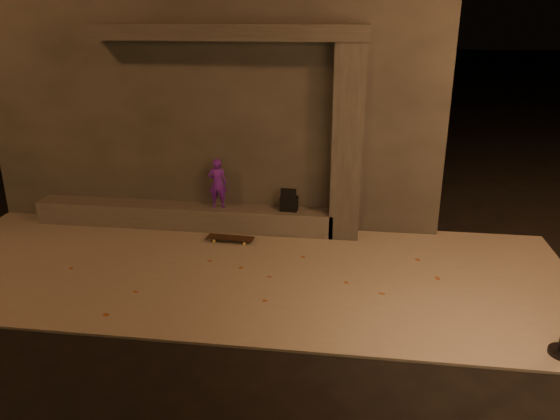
# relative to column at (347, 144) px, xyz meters

# --- Properties ---
(ground) EXTENTS (120.00, 120.00, 0.00)m
(ground) POSITION_rel_column_xyz_m (-1.70, -3.75, -1.84)
(ground) COLOR black
(ground) RESTS_ON ground
(sidewalk) EXTENTS (11.00, 4.40, 0.04)m
(sidewalk) POSITION_rel_column_xyz_m (-1.70, -1.75, -1.82)
(sidewalk) COLOR slate
(sidewalk) RESTS_ON ground
(building) EXTENTS (9.00, 5.10, 5.22)m
(building) POSITION_rel_column_xyz_m (-2.70, 2.74, 0.77)
(building) COLOR #33312E
(building) RESTS_ON ground
(ledge) EXTENTS (6.00, 0.55, 0.45)m
(ledge) POSITION_rel_column_xyz_m (-3.20, 0.00, -1.58)
(ledge) COLOR #4C4945
(ledge) RESTS_ON sidewalk
(column) EXTENTS (0.55, 0.55, 3.60)m
(column) POSITION_rel_column_xyz_m (0.00, 0.00, 0.00)
(column) COLOR #33312E
(column) RESTS_ON sidewalk
(canopy) EXTENTS (5.00, 0.70, 0.28)m
(canopy) POSITION_rel_column_xyz_m (-2.20, 0.05, 1.94)
(canopy) COLOR #33312E
(canopy) RESTS_ON column
(skateboarder) EXTENTS (0.38, 0.27, 0.99)m
(skateboarder) POSITION_rel_column_xyz_m (-2.47, 0.00, -0.86)
(skateboarder) COLOR #5B1AAF
(skateboarder) RESTS_ON ledge
(backpack) EXTENTS (0.34, 0.23, 0.47)m
(backpack) POSITION_rel_column_xyz_m (-1.07, 0.00, -1.19)
(backpack) COLOR black
(backpack) RESTS_ON ledge
(skateboard) EXTENTS (0.90, 0.28, 0.10)m
(skateboard) POSITION_rel_column_xyz_m (-2.10, -0.65, -1.72)
(skateboard) COLOR black
(skateboard) RESTS_ON sidewalk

